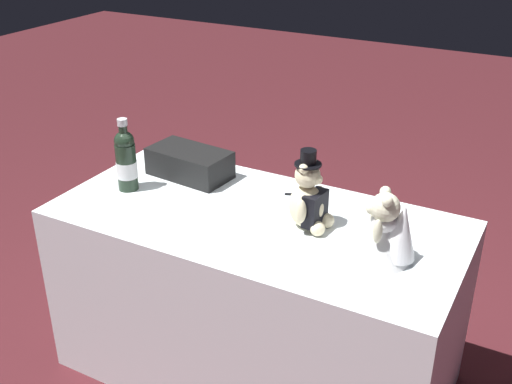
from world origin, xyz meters
name	(u,v)px	position (x,y,z in m)	size (l,w,h in m)	color
ground_plane	(256,370)	(0.00, 0.00, 0.00)	(12.00, 12.00, 0.00)	#47191E
reception_table	(256,298)	(0.00, 0.00, 0.37)	(1.51, 0.73, 0.73)	white
teddy_bear_groom	(309,200)	(-0.20, -0.02, 0.84)	(0.16, 0.17, 0.29)	beige
teddy_bear_bride	(388,232)	(-0.51, 0.06, 0.84)	(0.24, 0.21, 0.25)	white
champagne_bottle	(126,160)	(0.56, 0.04, 0.86)	(0.08, 0.08, 0.30)	#1F3021
signing_pen	(301,194)	(-0.07, -0.23, 0.74)	(0.13, 0.07, 0.01)	black
gift_case_black	(190,163)	(0.41, -0.18, 0.79)	(0.35, 0.22, 0.12)	black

